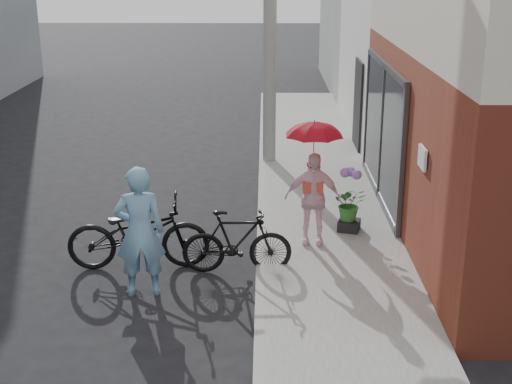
{
  "coord_description": "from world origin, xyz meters",
  "views": [
    {
      "loc": [
        1.0,
        -9.21,
        4.47
      ],
      "look_at": [
        0.87,
        0.83,
        1.1
      ],
      "focal_mm": 50.0,
      "sensor_mm": 36.0,
      "label": 1
    }
  ],
  "objects_px": {
    "officer": "(140,232)",
    "planter": "(349,225)",
    "utility_pole": "(270,3)",
    "bike_left": "(138,233)",
    "bike_right": "(237,242)",
    "kimono_woman": "(312,198)"
  },
  "relations": [
    {
      "from": "bike_left",
      "to": "planter",
      "type": "distance_m",
      "value": 3.51
    },
    {
      "from": "officer",
      "to": "utility_pole",
      "type": "bearing_deg",
      "value": -115.01
    },
    {
      "from": "utility_pole",
      "to": "bike_right",
      "type": "distance_m",
      "value": 6.39
    },
    {
      "from": "bike_left",
      "to": "kimono_woman",
      "type": "distance_m",
      "value": 2.72
    },
    {
      "from": "officer",
      "to": "planter",
      "type": "bearing_deg",
      "value": -154.83
    },
    {
      "from": "bike_left",
      "to": "bike_right",
      "type": "distance_m",
      "value": 1.47
    },
    {
      "from": "utility_pole",
      "to": "officer",
      "type": "bearing_deg",
      "value": -105.68
    },
    {
      "from": "utility_pole",
      "to": "planter",
      "type": "height_order",
      "value": "utility_pole"
    },
    {
      "from": "bike_right",
      "to": "officer",
      "type": "bearing_deg",
      "value": 117.37
    },
    {
      "from": "officer",
      "to": "kimono_woman",
      "type": "height_order",
      "value": "officer"
    },
    {
      "from": "officer",
      "to": "planter",
      "type": "xyz_separation_m",
      "value": [
        3.08,
        2.11,
        -0.71
      ]
    },
    {
      "from": "utility_pole",
      "to": "bike_left",
      "type": "relative_size",
      "value": 3.35
    },
    {
      "from": "bike_left",
      "to": "officer",
      "type": "bearing_deg",
      "value": -172.71
    },
    {
      "from": "bike_left",
      "to": "planter",
      "type": "height_order",
      "value": "bike_left"
    },
    {
      "from": "utility_pole",
      "to": "bike_right",
      "type": "height_order",
      "value": "utility_pole"
    },
    {
      "from": "bike_right",
      "to": "kimono_woman",
      "type": "height_order",
      "value": "kimono_woman"
    },
    {
      "from": "bike_left",
      "to": "planter",
      "type": "relative_size",
      "value": 6.2
    },
    {
      "from": "bike_right",
      "to": "utility_pole",
      "type": "bearing_deg",
      "value": -7.11
    },
    {
      "from": "officer",
      "to": "bike_right",
      "type": "relative_size",
      "value": 1.15
    },
    {
      "from": "bike_right",
      "to": "planter",
      "type": "height_order",
      "value": "bike_right"
    },
    {
      "from": "bike_right",
      "to": "kimono_woman",
      "type": "bearing_deg",
      "value": -54.93
    },
    {
      "from": "bike_right",
      "to": "planter",
      "type": "bearing_deg",
      "value": -54.24
    }
  ]
}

